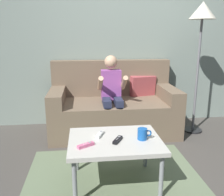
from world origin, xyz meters
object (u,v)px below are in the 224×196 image
at_px(game_remote_white_near_edge, 100,134).
at_px(game_remote_pink_center, 86,145).
at_px(coffee_table, 115,144).
at_px(coffee_mug, 143,134).
at_px(game_remote_black_far_corner, 118,140).
at_px(person_seated_on_couch, 112,92).
at_px(couch, 114,108).
at_px(floor_lamp, 202,21).

distance_m(game_remote_white_near_edge, game_remote_pink_center, 0.23).
bearing_deg(game_remote_white_near_edge, game_remote_pink_center, -121.49).
distance_m(coffee_table, coffee_mug, 0.25).
bearing_deg(game_remote_white_near_edge, game_remote_black_far_corner, -43.08).
xyz_separation_m(person_seated_on_couch, game_remote_white_near_edge, (-0.21, -0.93, -0.15)).
distance_m(couch, coffee_mug, 1.25).
bearing_deg(game_remote_black_far_corner, person_seated_on_couch, 85.99).
xyz_separation_m(game_remote_black_far_corner, coffee_mug, (0.21, 0.02, 0.04)).
bearing_deg(coffee_table, person_seated_on_couch, 84.88).
height_order(person_seated_on_couch, coffee_mug, person_seated_on_couch).
bearing_deg(game_remote_white_near_edge, coffee_mug, -17.95).
height_order(game_remote_black_far_corner, coffee_mug, coffee_mug).
xyz_separation_m(couch, game_remote_white_near_edge, (-0.26, -1.12, 0.11)).
height_order(game_remote_pink_center, floor_lamp, floor_lamp).
bearing_deg(game_remote_black_far_corner, game_remote_white_near_edge, 136.92).
relative_size(coffee_mug, floor_lamp, 0.07).
relative_size(game_remote_pink_center, game_remote_black_far_corner, 0.99).
distance_m(coffee_table, floor_lamp, 1.91).
xyz_separation_m(couch, floor_lamp, (1.05, -0.14, 1.09)).
xyz_separation_m(couch, coffee_mug, (0.09, -1.24, 0.14)).
distance_m(couch, game_remote_black_far_corner, 1.26).
height_order(person_seated_on_couch, floor_lamp, floor_lamp).
relative_size(person_seated_on_couch, game_remote_black_far_corner, 7.21).
bearing_deg(coffee_table, game_remote_white_near_edge, 144.99).
distance_m(game_remote_white_near_edge, coffee_mug, 0.37).
xyz_separation_m(person_seated_on_couch, floor_lamp, (1.10, 0.05, 0.83)).
relative_size(couch, game_remote_white_near_edge, 11.17).
distance_m(game_remote_black_far_corner, floor_lamp, 1.89).
bearing_deg(couch, person_seated_on_couch, -103.82).
bearing_deg(person_seated_on_couch, coffee_table, -95.12).
relative_size(person_seated_on_couch, floor_lamp, 0.62).
bearing_deg(floor_lamp, coffee_table, -137.88).
relative_size(game_remote_black_far_corner, floor_lamp, 0.09).
bearing_deg(person_seated_on_couch, game_remote_pink_center, -106.39).
bearing_deg(coffee_table, coffee_mug, -7.10).
height_order(couch, floor_lamp, floor_lamp).
distance_m(game_remote_pink_center, floor_lamp, 2.10).
distance_m(coffee_table, game_remote_white_near_edge, 0.16).
height_order(coffee_table, game_remote_black_far_corner, game_remote_black_far_corner).
relative_size(couch, person_seated_on_couch, 1.59).
bearing_deg(person_seated_on_couch, game_remote_white_near_edge, -102.78).
bearing_deg(coffee_mug, game_remote_white_near_edge, 162.05).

